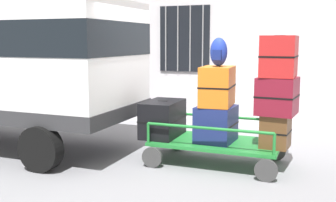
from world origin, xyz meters
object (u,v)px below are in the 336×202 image
(luggage_cart, at_px, (216,145))
(suitcase_left_bottom, at_px, (163,118))
(suitcase_center_middle, at_px, (277,96))
(backpack, at_px, (219,52))
(suitcase_center_bottom, at_px, (275,131))
(suitcase_midleft_bottom, at_px, (216,124))
(suitcase_center_top, at_px, (279,56))
(suitcase_midleft_middle, at_px, (217,86))
(van, at_px, (6,60))

(luggage_cart, height_order, suitcase_left_bottom, suitcase_left_bottom)
(suitcase_center_middle, bearing_deg, backpack, 178.44)
(suitcase_left_bottom, xyz_separation_m, suitcase_center_bottom, (1.84, -0.06, -0.05))
(suitcase_midleft_bottom, xyz_separation_m, suitcase_center_bottom, (0.92, -0.03, -0.04))
(suitcase_left_bottom, bearing_deg, suitcase_center_top, 0.69)
(backpack, bearing_deg, suitcase_center_top, 0.96)
(backpack, bearing_deg, suitcase_midleft_middle, 160.38)
(suitcase_midleft_bottom, xyz_separation_m, suitcase_center_top, (0.92, 0.05, 1.08))
(luggage_cart, distance_m, backpack, 1.47)
(luggage_cart, distance_m, suitcase_midleft_bottom, 0.34)
(suitcase_midleft_middle, height_order, suitcase_center_middle, suitcase_midleft_middle)
(luggage_cart, bearing_deg, suitcase_midleft_bottom, -90.00)
(suitcase_center_bottom, bearing_deg, suitcase_center_middle, 90.00)
(suitcase_midleft_middle, bearing_deg, suitcase_left_bottom, -179.32)
(suitcase_center_top, xyz_separation_m, backpack, (-0.91, -0.02, 0.05))
(suitcase_midleft_middle, distance_m, suitcase_center_middle, 0.93)
(luggage_cart, relative_size, suitcase_center_top, 3.01)
(suitcase_left_bottom, distance_m, backpack, 1.45)
(suitcase_left_bottom, xyz_separation_m, suitcase_midleft_middle, (0.92, 0.01, 0.58))
(suitcase_midleft_bottom, bearing_deg, suitcase_center_top, 3.10)
(suitcase_left_bottom, relative_size, suitcase_center_middle, 1.36)
(suitcase_center_middle, xyz_separation_m, backpack, (-0.91, 0.02, 0.64))
(suitcase_left_bottom, height_order, suitcase_midleft_bottom, suitcase_left_bottom)
(luggage_cart, relative_size, backpack, 4.70)
(suitcase_center_middle, height_order, suitcase_center_top, suitcase_center_top)
(suitcase_center_bottom, height_order, suitcase_center_middle, suitcase_center_middle)
(luggage_cart, xyz_separation_m, suitcase_left_bottom, (-0.92, 0.02, 0.36))
(van, xyz_separation_m, backpack, (3.91, 0.33, 0.17))
(suitcase_center_middle, bearing_deg, suitcase_center_top, 90.00)
(suitcase_midleft_middle, height_order, suitcase_center_top, suitcase_center_top)
(backpack, bearing_deg, suitcase_center_bottom, -4.03)
(luggage_cart, distance_m, suitcase_center_top, 1.69)
(suitcase_center_middle, bearing_deg, suitcase_center_bottom, -90.00)
(suitcase_left_bottom, relative_size, backpack, 2.01)
(suitcase_midleft_middle, bearing_deg, van, -175.18)
(suitcase_center_middle, distance_m, suitcase_center_top, 0.58)
(suitcase_center_middle, xyz_separation_m, suitcase_center_top, (0.00, 0.04, 0.58))
(luggage_cart, relative_size, suitcase_center_middle, 3.18)
(suitcase_center_bottom, relative_size, backpack, 1.13)
(suitcase_center_top, bearing_deg, luggage_cart, -177.53)
(suitcase_center_bottom, bearing_deg, suitcase_midleft_bottom, 178.17)
(suitcase_midleft_bottom, relative_size, backpack, 1.54)
(van, distance_m, backpack, 3.93)
(luggage_cart, xyz_separation_m, backpack, (0.01, 0.02, 1.47))
(suitcase_midleft_bottom, height_order, backpack, backpack)
(luggage_cart, bearing_deg, suitcase_center_middle, -0.02)
(luggage_cart, xyz_separation_m, suitcase_midleft_middle, (0.00, 0.03, 0.94))
(suitcase_center_top, bearing_deg, suitcase_midleft_bottom, -176.90)
(luggage_cart, distance_m, suitcase_left_bottom, 0.99)
(suitcase_midleft_middle, relative_size, suitcase_center_bottom, 1.49)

